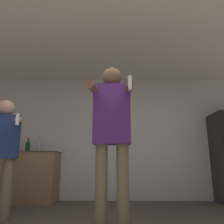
{
  "coord_description": "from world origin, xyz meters",
  "views": [
    {
      "loc": [
        0.18,
        -1.54,
        0.68
      ],
      "look_at": [
        0.14,
        0.86,
        1.27
      ],
      "focal_mm": 35.0,
      "sensor_mm": 36.0,
      "label": 1
    }
  ],
  "objects_px": {
    "bottle_tall_gin": "(10,145)",
    "bottle_amber_bourbon": "(28,147)",
    "person_man_side": "(1,149)",
    "person_woman_foreground": "(112,129)",
    "bottle_green_wine": "(39,147)"
  },
  "relations": [
    {
      "from": "person_woman_foreground",
      "to": "person_man_side",
      "type": "relative_size",
      "value": 1.15
    },
    {
      "from": "bottle_amber_bourbon",
      "to": "bottle_tall_gin",
      "type": "bearing_deg",
      "value": 180.0
    },
    {
      "from": "person_man_side",
      "to": "person_woman_foreground",
      "type": "bearing_deg",
      "value": -18.46
    },
    {
      "from": "person_woman_foreground",
      "to": "bottle_amber_bourbon",
      "type": "bearing_deg",
      "value": 131.32
    },
    {
      "from": "person_woman_foreground",
      "to": "bottle_green_wine",
      "type": "bearing_deg",
      "value": 127.33
    },
    {
      "from": "person_woman_foreground",
      "to": "bottle_tall_gin",
      "type": "bearing_deg",
      "value": 136.88
    },
    {
      "from": "bottle_amber_bourbon",
      "to": "person_woman_foreground",
      "type": "relative_size",
      "value": 0.16
    },
    {
      "from": "bottle_green_wine",
      "to": "bottle_tall_gin",
      "type": "xyz_separation_m",
      "value": [
        -0.6,
        0.0,
        0.03
      ]
    },
    {
      "from": "bottle_tall_gin",
      "to": "bottle_amber_bourbon",
      "type": "relative_size",
      "value": 1.14
    },
    {
      "from": "person_man_side",
      "to": "bottle_amber_bourbon",
      "type": "bearing_deg",
      "value": 99.54
    },
    {
      "from": "person_woman_foreground",
      "to": "person_man_side",
      "type": "distance_m",
      "value": 1.56
    },
    {
      "from": "bottle_tall_gin",
      "to": "bottle_amber_bourbon",
      "type": "height_order",
      "value": "bottle_tall_gin"
    },
    {
      "from": "bottle_tall_gin",
      "to": "person_man_side",
      "type": "distance_m",
      "value": 1.6
    },
    {
      "from": "bottle_amber_bourbon",
      "to": "person_woman_foreground",
      "type": "xyz_separation_m",
      "value": [
        1.72,
        -1.95,
        0.02
      ]
    },
    {
      "from": "bottle_amber_bourbon",
      "to": "person_woman_foreground",
      "type": "height_order",
      "value": "person_woman_foreground"
    }
  ]
}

